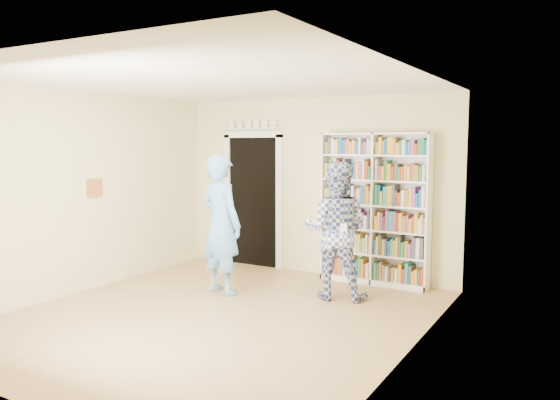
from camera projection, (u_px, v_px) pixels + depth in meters
name	position (u px, v px, depth m)	size (l,w,h in m)	color
floor	(218.00, 316.00, 6.37)	(5.00, 5.00, 0.00)	#A57B50
ceiling	(215.00, 81.00, 6.08)	(5.00, 5.00, 0.00)	white
wall_back	(314.00, 186.00, 8.38)	(4.50, 4.50, 0.00)	beige
wall_left	(82.00, 193.00, 7.34)	(5.00, 5.00, 0.00)	beige
wall_right	(411.00, 215.00, 5.11)	(5.00, 5.00, 0.00)	beige
bookshelf	(375.00, 208.00, 7.75)	(1.57, 0.29, 2.16)	white
doorway	(253.00, 194.00, 8.92)	(1.10, 0.08, 2.43)	black
wall_art	(94.00, 188.00, 7.50)	(0.03, 0.25, 0.25)	brown
man_blue	(221.00, 225.00, 7.26)	(0.68, 0.45, 1.87)	#64A5DF
man_plaid	(336.00, 230.00, 7.04)	(0.87, 0.67, 1.78)	navy
paper_sheet	(339.00, 234.00, 6.79)	(0.19, 0.01, 0.26)	white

